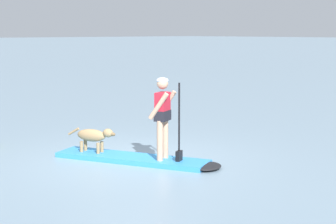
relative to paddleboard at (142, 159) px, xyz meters
The scene contains 4 objects.
ground_plane 0.23m from the paddleboard, 155.80° to the right, with size 400.00×400.00×0.00m, color gray.
paddleboard is the anchor object (origin of this frame).
person_paddler 1.09m from the paddleboard, 24.20° to the left, with size 0.68×0.60×1.61m.
dog 1.18m from the paddleboard, 155.80° to the right, with size 1.06×0.53×0.52m.
Camera 1 is at (8.39, -6.65, 2.60)m, focal length 57.89 mm.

